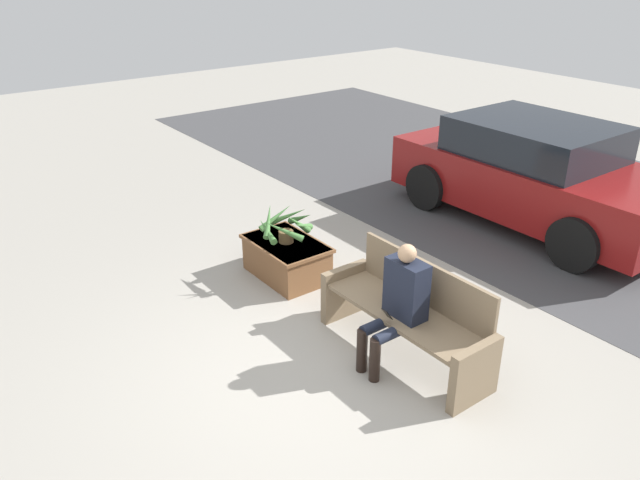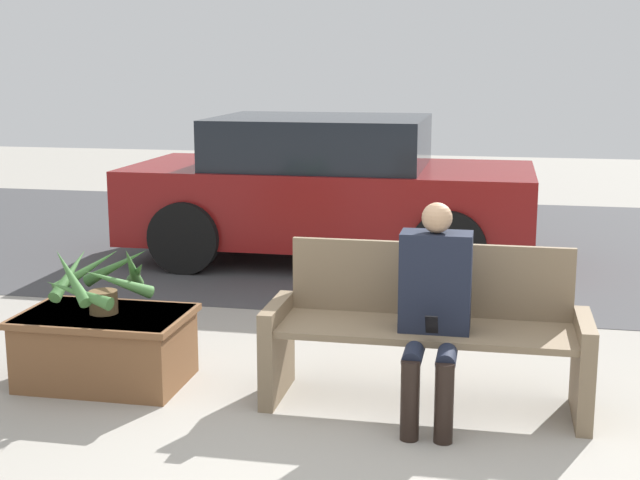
% 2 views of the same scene
% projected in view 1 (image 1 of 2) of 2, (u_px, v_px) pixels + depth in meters
% --- Properties ---
extents(ground_plane, '(30.00, 30.00, 0.00)m').
position_uv_depth(ground_plane, '(326.00, 374.00, 5.89)').
color(ground_plane, '#9E998E').
extents(road_surface, '(20.00, 6.00, 0.01)m').
position_uv_depth(road_surface, '(637.00, 228.00, 8.94)').
color(road_surface, '#424244').
rests_on(road_surface, ground_plane).
extents(bench, '(1.89, 0.58, 0.94)m').
position_uv_depth(bench, '(408.00, 313.00, 6.03)').
color(bench, '#7A664C').
rests_on(bench, ground_plane).
extents(person_seated, '(0.40, 0.61, 1.24)m').
position_uv_depth(person_seated, '(399.00, 300.00, 5.78)').
color(person_seated, black).
rests_on(person_seated, ground_plane).
extents(planter_box, '(1.05, 0.69, 0.46)m').
position_uv_depth(planter_box, '(287.00, 258.00, 7.54)').
color(planter_box, brown).
rests_on(planter_box, ground_plane).
extents(potted_plant, '(0.70, 0.69, 0.48)m').
position_uv_depth(potted_plant, '(285.00, 225.00, 7.35)').
color(potted_plant, brown).
rests_on(potted_plant, planter_box).
extents(parked_car, '(4.05, 1.98, 1.46)m').
position_uv_depth(parked_car, '(535.00, 173.00, 8.89)').
color(parked_car, maroon).
rests_on(parked_car, ground_plane).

